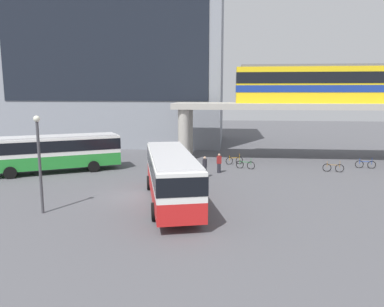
# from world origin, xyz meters

# --- Properties ---
(ground_plane) EXTENTS (120.00, 120.00, 0.00)m
(ground_plane) POSITION_xyz_m (0.00, 10.00, 0.00)
(ground_plane) COLOR #515156
(station_building) EXTENTS (28.28, 15.03, 21.96)m
(station_building) POSITION_xyz_m (-9.05, 27.64, 10.98)
(station_building) COLOR gray
(station_building) RESTS_ON ground_plane
(elevated_platform) EXTENTS (33.47, 5.83, 5.85)m
(elevated_platform) POSITION_xyz_m (17.07, 15.45, 5.03)
(elevated_platform) COLOR #ADA89E
(elevated_platform) RESTS_ON ground_plane
(train) EXTENTS (23.70, 2.96, 3.84)m
(train) POSITION_xyz_m (18.63, 15.45, 7.82)
(train) COLOR yellow
(train) RESTS_ON elevated_platform
(bus_main) EXTENTS (5.26, 11.32, 3.22)m
(bus_main) POSITION_xyz_m (2.57, -1.41, 1.99)
(bus_main) COLOR red
(bus_main) RESTS_ON ground_plane
(bus_secondary) EXTENTS (10.90, 7.54, 3.22)m
(bus_secondary) POSITION_xyz_m (-8.95, 6.63, 1.99)
(bus_secondary) COLOR #268C33
(bus_secondary) RESTS_ON ground_plane
(bicycle_green) EXTENTS (1.72, 0.63, 1.04)m
(bicycle_green) POSITION_xyz_m (7.69, 9.83, 0.36)
(bicycle_green) COLOR black
(bicycle_green) RESTS_ON ground_plane
(bicycle_orange) EXTENTS (1.69, 0.70, 1.04)m
(bicycle_orange) POSITION_xyz_m (6.71, 11.93, 0.36)
(bicycle_orange) COLOR black
(bicycle_orange) RESTS_ON ground_plane
(bicycle_blue) EXTENTS (1.78, 0.29, 1.04)m
(bicycle_blue) POSITION_xyz_m (18.75, 11.14, 0.36)
(bicycle_blue) COLOR black
(bicycle_blue) RESTS_ON ground_plane
(bicycle_brown) EXTENTS (1.77, 0.37, 1.04)m
(bicycle_brown) POSITION_xyz_m (15.34, 9.22, 0.36)
(bicycle_brown) COLOR black
(bicycle_brown) RESTS_ON ground_plane
(pedestrian_at_kerb) EXTENTS (0.34, 0.45, 1.76)m
(pedestrian_at_kerb) POSITION_xyz_m (4.20, 5.86, 0.83)
(pedestrian_at_kerb) COLOR #26262D
(pedestrian_at_kerb) RESTS_ON ground_plane
(pedestrian_by_bike_rack) EXTENTS (0.43, 0.32, 1.70)m
(pedestrian_by_bike_rack) POSITION_xyz_m (5.32, 7.81, 0.80)
(pedestrian_by_bike_rack) COLOR #26262D
(pedestrian_by_bike_rack) RESTS_ON ground_plane
(lamp_post) EXTENTS (0.36, 0.36, 5.64)m
(lamp_post) POSITION_xyz_m (-4.54, -4.10, 3.37)
(lamp_post) COLOR #3F3F44
(lamp_post) RESTS_ON ground_plane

